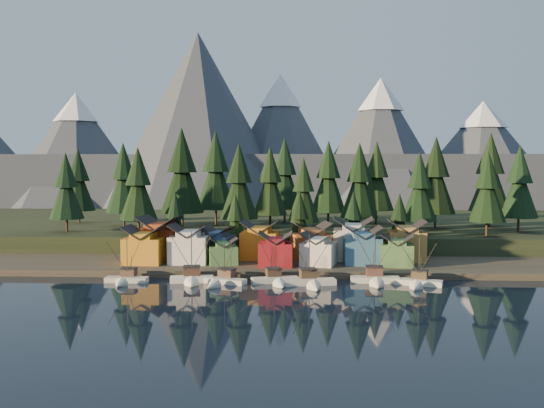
{
  "coord_description": "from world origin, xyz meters",
  "views": [
    {
      "loc": [
        4.84,
        -118.63,
        25.75
      ],
      "look_at": [
        -1.86,
        30.0,
        15.72
      ],
      "focal_mm": 40.0,
      "sensor_mm": 36.0,
      "label": 1
    }
  ],
  "objects_px": {
    "boat_3": "(276,274)",
    "house_back_1": "(217,242)",
    "boat_1": "(192,272)",
    "house_front_0": "(144,244)",
    "boat_2": "(221,275)",
    "boat_4": "(311,276)",
    "boat_5": "(376,273)",
    "house_back_0": "(160,236)",
    "house_front_1": "(189,243)",
    "boat_6": "(418,276)",
    "boat_0": "(125,274)"
  },
  "relations": [
    {
      "from": "boat_0",
      "to": "house_back_1",
      "type": "relative_size",
      "value": 1.18
    },
    {
      "from": "boat_1",
      "to": "boat_5",
      "type": "height_order",
      "value": "boat_5"
    },
    {
      "from": "house_front_1",
      "to": "boat_5",
      "type": "bearing_deg",
      "value": -19.11
    },
    {
      "from": "boat_0",
      "to": "boat_1",
      "type": "bearing_deg",
      "value": 4.22
    },
    {
      "from": "boat_1",
      "to": "boat_4",
      "type": "height_order",
      "value": "boat_1"
    },
    {
      "from": "house_front_0",
      "to": "house_back_1",
      "type": "height_order",
      "value": "house_front_0"
    },
    {
      "from": "boat_1",
      "to": "house_back_0",
      "type": "bearing_deg",
      "value": 108.39
    },
    {
      "from": "boat_2",
      "to": "boat_0",
      "type": "bearing_deg",
      "value": -162.24
    },
    {
      "from": "house_back_0",
      "to": "house_front_1",
      "type": "bearing_deg",
      "value": -28.46
    },
    {
      "from": "boat_0",
      "to": "boat_3",
      "type": "relative_size",
      "value": 0.94
    },
    {
      "from": "boat_5",
      "to": "house_back_1",
      "type": "height_order",
      "value": "boat_5"
    },
    {
      "from": "boat_6",
      "to": "house_front_0",
      "type": "relative_size",
      "value": 1.18
    },
    {
      "from": "house_front_1",
      "to": "house_back_0",
      "type": "distance_m",
      "value": 10.6
    },
    {
      "from": "house_back_1",
      "to": "house_front_0",
      "type": "bearing_deg",
      "value": -145.82
    },
    {
      "from": "house_front_0",
      "to": "house_back_1",
      "type": "bearing_deg",
      "value": 22.76
    },
    {
      "from": "boat_6",
      "to": "house_back_1",
      "type": "height_order",
      "value": "boat_6"
    },
    {
      "from": "boat_5",
      "to": "boat_6",
      "type": "xyz_separation_m",
      "value": [
        8.57,
        -2.24,
        -0.25
      ]
    },
    {
      "from": "boat_6",
      "to": "house_front_1",
      "type": "xyz_separation_m",
      "value": [
        -51.63,
        18.12,
        4.42
      ]
    },
    {
      "from": "boat_3",
      "to": "house_back_1",
      "type": "bearing_deg",
      "value": 110.7
    },
    {
      "from": "boat_5",
      "to": "boat_1",
      "type": "bearing_deg",
      "value": -176.34
    },
    {
      "from": "boat_2",
      "to": "house_front_0",
      "type": "height_order",
      "value": "house_front_0"
    },
    {
      "from": "boat_2",
      "to": "house_back_0",
      "type": "relative_size",
      "value": 1.0
    },
    {
      "from": "boat_5",
      "to": "boat_6",
      "type": "distance_m",
      "value": 8.86
    },
    {
      "from": "boat_1",
      "to": "house_front_0",
      "type": "bearing_deg",
      "value": 122.93
    },
    {
      "from": "boat_6",
      "to": "house_front_1",
      "type": "relative_size",
      "value": 1.17
    },
    {
      "from": "boat_1",
      "to": "house_front_0",
      "type": "distance_m",
      "value": 21.68
    },
    {
      "from": "boat_3",
      "to": "house_back_1",
      "type": "relative_size",
      "value": 1.25
    },
    {
      "from": "boat_1",
      "to": "boat_5",
      "type": "distance_m",
      "value": 39.52
    },
    {
      "from": "boat_4",
      "to": "house_front_1",
      "type": "distance_m",
      "value": 35.07
    },
    {
      "from": "boat_1",
      "to": "house_back_1",
      "type": "bearing_deg",
      "value": 73.98
    },
    {
      "from": "boat_4",
      "to": "house_front_1",
      "type": "relative_size",
      "value": 1.3
    },
    {
      "from": "boat_2",
      "to": "boat_4",
      "type": "height_order",
      "value": "boat_4"
    },
    {
      "from": "boat_5",
      "to": "house_front_1",
      "type": "xyz_separation_m",
      "value": [
        -43.06,
        15.88,
        4.17
      ]
    },
    {
      "from": "boat_5",
      "to": "house_front_1",
      "type": "relative_size",
      "value": 1.29
    },
    {
      "from": "boat_6",
      "to": "house_front_0",
      "type": "height_order",
      "value": "house_front_0"
    },
    {
      "from": "boat_1",
      "to": "house_front_1",
      "type": "distance_m",
      "value": 17.9
    },
    {
      "from": "boat_3",
      "to": "house_front_0",
      "type": "xyz_separation_m",
      "value": [
        -32.6,
        15.55,
        4.3
      ]
    },
    {
      "from": "boat_1",
      "to": "house_back_0",
      "type": "height_order",
      "value": "house_back_0"
    },
    {
      "from": "boat_4",
      "to": "boat_5",
      "type": "xyz_separation_m",
      "value": [
        13.88,
        3.09,
        0.17
      ]
    },
    {
      "from": "boat_3",
      "to": "boat_5",
      "type": "distance_m",
      "value": 21.27
    },
    {
      "from": "boat_4",
      "to": "house_front_0",
      "type": "xyz_separation_m",
      "value": [
        -39.96,
        17.7,
        4.14
      ]
    },
    {
      "from": "house_front_0",
      "to": "boat_2",
      "type": "bearing_deg",
      "value": -37.17
    },
    {
      "from": "boat_5",
      "to": "house_back_0",
      "type": "bearing_deg",
      "value": 158.87
    },
    {
      "from": "boat_4",
      "to": "house_back_1",
      "type": "height_order",
      "value": "boat_4"
    },
    {
      "from": "boat_2",
      "to": "boat_5",
      "type": "height_order",
      "value": "boat_5"
    },
    {
      "from": "house_front_1",
      "to": "boat_1",
      "type": "bearing_deg",
      "value": -77.11
    },
    {
      "from": "boat_5",
      "to": "boat_6",
      "type": "bearing_deg",
      "value": -12.72
    },
    {
      "from": "boat_3",
      "to": "boat_4",
      "type": "height_order",
      "value": "boat_4"
    },
    {
      "from": "house_front_1",
      "to": "house_back_0",
      "type": "relative_size",
      "value": 0.86
    },
    {
      "from": "boat_0",
      "to": "boat_4",
      "type": "xyz_separation_m",
      "value": [
        39.93,
        -1.22,
        0.14
      ]
    }
  ]
}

